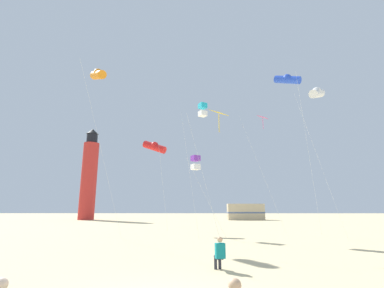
{
  "coord_description": "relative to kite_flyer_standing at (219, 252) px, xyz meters",
  "views": [
    {
      "loc": [
        0.99,
        -6.58,
        2.19
      ],
      "look_at": [
        0.89,
        11.13,
        6.17
      ],
      "focal_mm": 26.37,
      "sensor_mm": 36.0,
      "label": 1
    }
  ],
  "objects": [
    {
      "name": "kite_diamond_gold",
      "position": [
        0.52,
        5.2,
        6.78
      ],
      "size": [
        2.54,
        2.54,
        7.89
      ],
      "color": "silver",
      "rests_on": "ground"
    },
    {
      "name": "kite_tube_white",
      "position": [
        9.24,
        11.05,
        10.75
      ],
      "size": [
        3.04,
        3.15,
        12.07
      ],
      "color": "silver",
      "rests_on": "ground"
    },
    {
      "name": "kite_box_violet",
      "position": [
        -0.77,
        11.66,
        5.06
      ],
      "size": [
        2.92,
        2.65,
        6.25
      ],
      "color": "silver",
      "rests_on": "ground"
    },
    {
      "name": "lighthouse_distant",
      "position": [
        -20.2,
        41.12,
        7.22
      ],
      "size": [
        2.8,
        2.8,
        16.8
      ],
      "color": "red",
      "rests_on": "ground"
    },
    {
      "name": "kite_diamond_rainbow",
      "position": [
        5.85,
        15.85,
        9.78
      ],
      "size": [
        3.33,
        3.13,
        11.11
      ],
      "color": "silver",
      "rests_on": "ground"
    },
    {
      "name": "kite_box_cyan",
      "position": [
        -0.15,
        12.1,
        9.67
      ],
      "size": [
        2.29,
        2.29,
        10.88
      ],
      "color": "silver",
      "rests_on": "ground"
    },
    {
      "name": "rv_van_tan",
      "position": [
        8.33,
        40.95,
        0.78
      ],
      "size": [
        6.45,
        2.37,
        2.8
      ],
      "rotation": [
        0.0,
        0.0,
        -0.0
      ],
      "color": "#C6B28C",
      "rests_on": "ground"
    },
    {
      "name": "kite_tube_blue",
      "position": [
        7.74,
        13.39,
        13.09
      ],
      "size": [
        3.0,
        2.92,
        14.41
      ],
      "color": "silver",
      "rests_on": "ground"
    },
    {
      "name": "kite_tube_orange",
      "position": [
        -8.78,
        10.62,
        12.23
      ],
      "size": [
        3.77,
        3.97,
        13.55
      ],
      "color": "silver",
      "rests_on": "ground"
    },
    {
      "name": "kite_tube_scarlet",
      "position": [
        -4.76,
        16.33,
        7.38
      ],
      "size": [
        2.68,
        2.19,
        8.7
      ],
      "color": "silver",
      "rests_on": "ground"
    },
    {
      "name": "kite_flyer_standing",
      "position": [
        0.0,
        0.0,
        0.0
      ],
      "size": [
        0.4,
        0.55,
        1.16
      ],
      "rotation": [
        0.0,
        0.0,
        3.34
      ],
      "color": "#147F84",
      "rests_on": "ground"
    }
  ]
}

